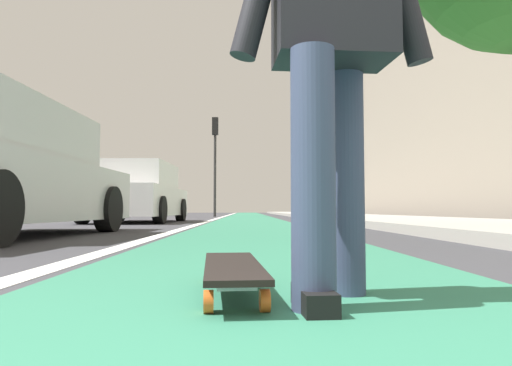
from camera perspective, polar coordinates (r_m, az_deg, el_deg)
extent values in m
plane|color=#38383D|center=(10.51, -0.63, -5.02)|extent=(80.00, 80.00, 0.00)
cube|color=#2D7256|center=(24.51, -0.96, -4.05)|extent=(56.00, 1.99, 0.00)
cube|color=silver|center=(20.53, -4.11, -4.18)|extent=(52.00, 0.16, 0.01)
cube|color=#9E9B93|center=(18.85, 9.81, -4.03)|extent=(52.00, 3.20, 0.13)
cube|color=gray|center=(23.97, 14.64, 9.22)|extent=(40.00, 1.20, 10.94)
cylinder|color=orange|center=(2.03, -5.76, -11.11)|extent=(0.07, 0.04, 0.07)
cylinder|color=orange|center=(2.04, -0.88, -11.10)|extent=(0.07, 0.04, 0.07)
cylinder|color=orange|center=(1.44, -5.87, -14.35)|extent=(0.07, 0.04, 0.07)
cylinder|color=orange|center=(1.45, 1.09, -14.30)|extent=(0.07, 0.04, 0.07)
cube|color=silver|center=(2.03, -3.31, -9.78)|extent=(0.07, 0.12, 0.02)
cube|color=silver|center=(1.43, -2.37, -12.48)|extent=(0.07, 0.12, 0.02)
cube|color=black|center=(1.73, -2.92, -10.16)|extent=(0.85, 0.26, 0.02)
cylinder|color=#384260|center=(1.45, 7.05, 0.62)|extent=(0.14, 0.14, 0.82)
cylinder|color=#384260|center=(1.75, 10.96, -0.01)|extent=(0.14, 0.14, 0.82)
cube|color=black|center=(1.48, 7.15, -14.05)|extent=(0.27, 0.12, 0.07)
cube|color=#4C606B|center=(6.97, -24.84, 4.16)|extent=(0.11, 1.52, 0.51)
cylinder|color=black|center=(6.88, -17.73, -3.08)|extent=(0.65, 0.25, 0.64)
cube|color=silver|center=(12.01, -14.42, -2.23)|extent=(4.38, 1.97, 0.70)
cube|color=silver|center=(11.90, -14.57, 0.92)|extent=(2.43, 1.76, 0.60)
cube|color=#4C606B|center=(13.04, -13.19, 0.54)|extent=(0.09, 1.61, 0.51)
cylinder|color=black|center=(13.54, -16.50, -3.20)|extent=(0.63, 0.24, 0.62)
cylinder|color=black|center=(13.13, -9.25, -3.29)|extent=(0.63, 0.24, 0.62)
cylinder|color=black|center=(11.01, -20.63, -3.12)|extent=(0.63, 0.24, 0.62)
cylinder|color=black|center=(10.50, -11.78, -3.26)|extent=(0.63, 0.24, 0.62)
cylinder|color=#2D2D2D|center=(21.23, -5.08, 0.92)|extent=(0.12, 0.12, 3.76)
cube|color=black|center=(21.52, -5.05, 6.99)|extent=(0.24, 0.28, 0.80)
sphere|color=red|center=(21.70, -5.02, 7.60)|extent=(0.16, 0.16, 0.16)
sphere|color=#392907|center=(21.65, -5.03, 6.93)|extent=(0.16, 0.16, 0.16)
sphere|color=black|center=(21.60, -5.03, 6.25)|extent=(0.16, 0.16, 0.16)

